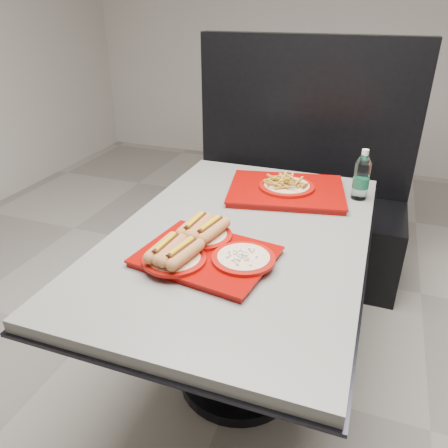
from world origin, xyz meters
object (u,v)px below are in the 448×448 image
(water_bottle, at_px, (361,178))
(diner_table, at_px, (241,269))
(tray_far, at_px, (287,188))
(booth_bench, at_px, (294,202))
(tray_near, at_px, (203,249))

(water_bottle, bearing_deg, diner_table, -129.74)
(tray_far, xyz_separation_m, water_bottle, (0.31, 0.06, 0.07))
(tray_far, height_order, water_bottle, water_bottle)
(booth_bench, bearing_deg, tray_far, -83.42)
(diner_table, distance_m, water_bottle, 0.66)
(tray_near, distance_m, tray_far, 0.64)
(diner_table, relative_size, booth_bench, 1.05)
(tray_near, relative_size, water_bottle, 2.13)
(tray_near, bearing_deg, booth_bench, 87.19)
(tray_far, relative_size, water_bottle, 2.57)
(tray_near, relative_size, tray_far, 0.83)
(water_bottle, bearing_deg, tray_near, -123.32)
(tray_far, distance_m, water_bottle, 0.32)
(diner_table, xyz_separation_m, booth_bench, (0.00, 1.09, -0.18))
(tray_far, bearing_deg, water_bottle, 11.10)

